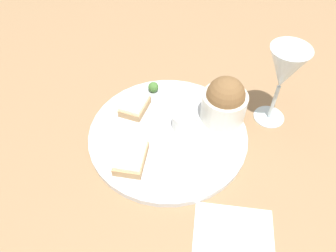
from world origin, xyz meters
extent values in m
plane|color=#93704C|center=(0.00, 0.00, 0.00)|extent=(4.00, 4.00, 0.00)
cylinder|color=silver|center=(0.00, 0.00, 0.01)|extent=(0.34, 0.34, 0.01)
cylinder|color=silver|center=(0.06, -0.11, 0.05)|extent=(0.10, 0.10, 0.06)
sphere|color=brown|center=(0.06, -0.11, 0.08)|extent=(0.08, 0.08, 0.08)
cylinder|color=white|center=(0.02, -0.03, 0.03)|extent=(0.05, 0.05, 0.04)
cylinder|color=beige|center=(0.02, -0.03, 0.05)|extent=(0.04, 0.04, 0.01)
cube|color=tan|center=(-0.08, 0.06, 0.02)|extent=(0.08, 0.06, 0.02)
cube|color=#F4E5C1|center=(-0.08, 0.06, 0.04)|extent=(0.08, 0.06, 0.01)
cube|color=tan|center=(0.06, 0.08, 0.02)|extent=(0.08, 0.07, 0.02)
cube|color=#F4E5C1|center=(0.06, 0.08, 0.04)|extent=(0.07, 0.06, 0.01)
cylinder|color=silver|center=(0.08, -0.22, 0.00)|extent=(0.07, 0.07, 0.01)
cylinder|color=silver|center=(0.08, -0.22, 0.05)|extent=(0.01, 0.01, 0.09)
cone|color=silver|center=(0.08, -0.22, 0.14)|extent=(0.08, 0.08, 0.09)
sphere|color=#477533|center=(0.12, 0.05, 0.03)|extent=(0.02, 0.02, 0.02)
cube|color=white|center=(-0.22, -0.13, 0.00)|extent=(0.15, 0.14, 0.01)
camera|label=1|loc=(-0.45, -0.05, 0.55)|focal=35.00mm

